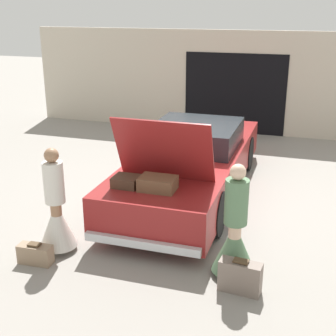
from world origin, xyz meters
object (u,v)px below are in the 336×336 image
(person_right, at_px, (235,237))
(suitcase_beside_left_person, at_px, (35,254))
(person_left, at_px, (57,215))
(car, at_px, (191,163))
(suitcase_beside_right_person, at_px, (240,277))

(person_right, height_order, suitcase_beside_left_person, person_right)
(person_left, height_order, suitcase_beside_left_person, person_left)
(car, height_order, person_left, car)
(person_right, bearing_deg, suitcase_beside_right_person, -155.52)
(person_left, relative_size, suitcase_beside_right_person, 2.86)
(suitcase_beside_left_person, bearing_deg, suitcase_beside_right_person, 3.60)
(person_right, bearing_deg, suitcase_beside_left_person, 103.13)
(person_right, distance_m, suitcase_beside_right_person, 0.53)
(person_left, bearing_deg, suitcase_beside_right_person, 70.69)
(person_right, height_order, suitcase_beside_right_person, person_right)
(person_left, distance_m, suitcase_beside_left_person, 0.62)
(suitcase_beside_left_person, bearing_deg, person_right, 11.24)
(suitcase_beside_left_person, bearing_deg, person_left, 74.82)
(person_left, height_order, suitcase_beside_right_person, person_left)
(person_left, xyz_separation_m, suitcase_beside_right_person, (2.74, -0.26, -0.35))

